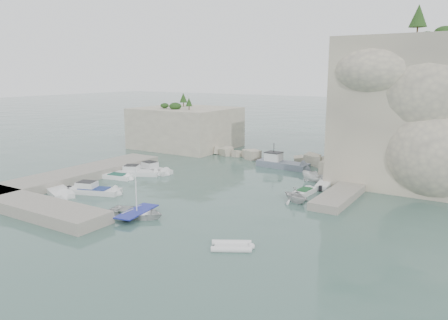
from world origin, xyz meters
The scene contains 21 objects.
ground centered at (0.00, 0.00, 0.00)m, with size 400.00×400.00×0.00m, color #416259.
cliff_terrace centered at (13.00, 18.00, 1.25)m, with size 8.00×10.00×2.50m, color beige.
outcrop_west centered at (-20.00, 25.00, 3.50)m, with size 16.00×14.00×7.00m, color beige.
quay_west centered at (-17.00, -1.00, 0.55)m, with size 5.00×24.00×1.10m, color #9E9689.
quay_south centered at (-10.00, -12.50, 0.55)m, with size 18.00×4.00×1.10m, color #9E9689.
ledge_east centered at (13.50, 10.00, 0.40)m, with size 3.00×16.00×0.80m, color #9E9689.
breakwater centered at (-1.00, 22.00, 0.70)m, with size 28.00×3.00×1.40m, color beige.
motorboat_a centered at (-11.56, 6.71, 0.00)m, with size 6.29×1.87×1.40m, color silver, non-canonical shape.
motorboat_b centered at (-12.18, 4.32, 0.00)m, with size 6.03×1.97×1.40m, color silver, non-canonical shape.
motorboat_c centered at (-12.90, 1.43, 0.00)m, with size 4.30×1.56×0.70m, color white, non-canonical shape.
motorboat_d centered at (-10.08, -4.80, 0.00)m, with size 6.46×1.92×1.40m, color silver, non-canonical shape.
motorboat_e centered at (-12.80, -7.24, 0.00)m, with size 5.03×2.06×0.70m, color silver, non-canonical shape.
rowboat centered at (-0.58, -8.13, 0.00)m, with size 3.83×5.37×1.11m, color white.
inflatable_dinghy centered at (10.68, -9.82, 0.00)m, with size 3.33×1.62×0.44m, color silver, non-canonical shape.
tender_east_a centered at (9.94, 4.02, 0.00)m, with size 2.78×3.22×1.70m, color silver.
tender_east_b centered at (9.66, 7.14, 0.00)m, with size 3.87×1.32×0.70m, color silver, non-canonical shape.
tender_east_c centered at (10.36, 11.32, 0.00)m, with size 4.31×1.39×0.70m, color white, non-canonical shape.
tender_east_d centered at (9.00, 13.39, 0.00)m, with size 1.54×4.09×1.58m, color white.
work_boat centered at (1.86, 18.41, 0.00)m, with size 8.11×2.40×2.20m, color slate, non-canonical shape.
rowboat_mast centered at (-0.58, -8.13, 2.66)m, with size 0.10×0.10×4.20m, color white.
vegetation centered at (17.83, 24.40, 17.93)m, with size 53.48×13.88×13.40m.
Camera 1 is at (26.80, -36.35, 13.05)m, focal length 35.00 mm.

